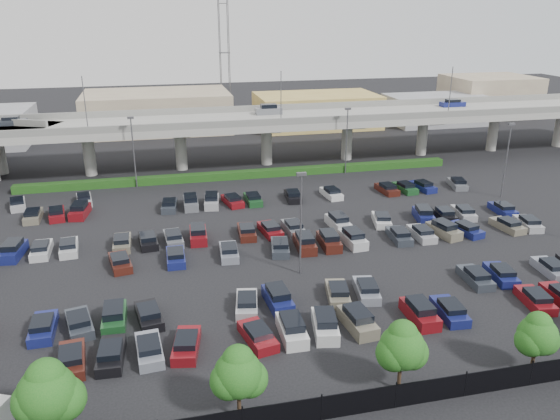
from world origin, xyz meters
name	(u,v)px	position (x,y,z in m)	size (l,w,h in m)	color
ground	(281,241)	(0.00, 0.00, 0.00)	(280.00, 280.00, 0.00)	black
overpass	(235,124)	(-0.21, 32.03, 6.97)	(150.00, 13.00, 15.80)	gray
hedge	(244,174)	(0.00, 25.00, 0.55)	(66.00, 1.60, 1.10)	#153B11
fence	(380,399)	(-0.05, -28.00, 0.90)	(70.00, 0.10, 2.00)	black
tree_row	(385,350)	(0.70, -26.53, 3.52)	(65.07, 3.66, 5.94)	#332316
parked_cars	(285,251)	(-0.52, -3.86, 0.61)	(63.22, 41.69, 1.67)	black
light_poles	(241,185)	(-4.13, 2.00, 6.24)	(66.90, 48.38, 10.30)	#505055
distant_buildings	(272,110)	(12.38, 61.81, 3.74)	(138.00, 24.00, 9.00)	gray
comm_tower	(224,50)	(4.00, 74.00, 15.61)	(2.40, 2.40, 30.00)	#505055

